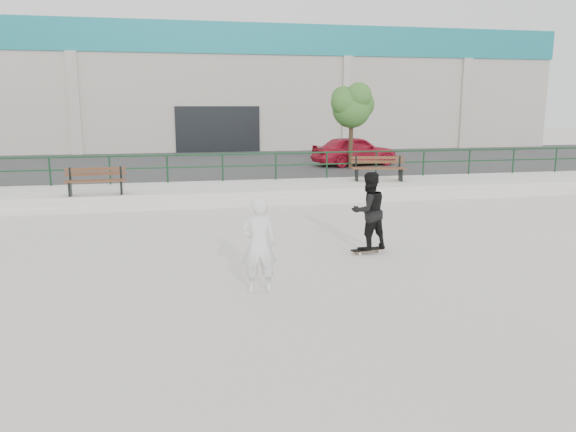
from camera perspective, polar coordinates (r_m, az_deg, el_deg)
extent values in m
plane|color=silver|center=(10.85, 4.27, -6.44)|extent=(120.00, 120.00, 0.00)
cube|color=beige|center=(19.87, -3.38, 2.43)|extent=(30.00, 3.00, 0.50)
cube|color=#393939|center=(28.23, -5.99, 5.01)|extent=(60.00, 14.00, 0.50)
cylinder|color=#163C22|center=(21.00, -3.96, 6.33)|extent=(28.00, 0.06, 0.06)
cylinder|color=#163C22|center=(21.04, -3.94, 5.11)|extent=(28.00, 0.05, 0.05)
cylinder|color=#163C22|center=(21.24, -23.04, 4.16)|extent=(0.06, 0.06, 1.00)
cylinder|color=#163C22|center=(20.95, -17.65, 4.44)|extent=(0.06, 0.06, 1.00)
cylinder|color=#163C22|center=(20.84, -12.16, 4.69)|extent=(0.06, 0.06, 1.00)
cylinder|color=#163C22|center=(20.93, -6.66, 4.89)|extent=(0.06, 0.06, 1.00)
cylinder|color=#163C22|center=(21.21, -1.25, 5.05)|extent=(0.06, 0.06, 1.00)
cylinder|color=#163C22|center=(21.67, 3.97, 5.16)|extent=(0.06, 0.06, 1.00)
cylinder|color=#163C22|center=(22.30, 8.94, 5.22)|extent=(0.06, 0.06, 1.00)
cylinder|color=#163C22|center=(23.09, 13.60, 5.24)|extent=(0.06, 0.06, 1.00)
cylinder|color=#163C22|center=(24.01, 17.93, 5.23)|extent=(0.06, 0.06, 1.00)
cylinder|color=#163C22|center=(25.07, 21.92, 5.20)|extent=(0.06, 0.06, 1.00)
cylinder|color=#163C22|center=(26.23, 25.57, 5.15)|extent=(0.06, 0.06, 1.00)
cube|color=beige|center=(42.02, -8.18, 12.11)|extent=(44.00, 16.00, 8.00)
cube|color=teal|center=(42.19, -8.30, 16.32)|extent=(44.20, 16.20, 1.80)
cube|color=black|center=(34.03, -7.12, 8.32)|extent=(5.00, 0.15, 3.20)
cube|color=beige|center=(34.19, -20.87, 10.21)|extent=(0.60, 0.25, 6.20)
cube|color=beige|center=(35.54, 6.02, 10.89)|extent=(0.60, 0.25, 6.20)
cube|color=beige|center=(38.75, 17.54, 10.46)|extent=(0.60, 0.25, 6.20)
cube|color=#542D1C|center=(18.47, -19.01, 3.33)|extent=(1.85, 0.21, 0.04)
cube|color=#542D1C|center=(18.65, -18.97, 3.40)|extent=(1.85, 0.21, 0.04)
cube|color=#542D1C|center=(18.84, -18.93, 3.48)|extent=(1.85, 0.21, 0.04)
cube|color=#542D1C|center=(18.89, -18.95, 4.09)|extent=(1.85, 0.13, 0.10)
cube|color=#542D1C|center=(18.88, -18.98, 4.52)|extent=(1.85, 0.13, 0.10)
cube|color=black|center=(18.76, -21.27, 2.59)|extent=(0.08, 0.52, 0.43)
cube|color=black|center=(18.97, -21.27, 3.96)|extent=(0.06, 0.05, 0.43)
cube|color=black|center=(18.64, -16.57, 2.84)|extent=(0.08, 0.52, 0.43)
cube|color=black|center=(18.85, -16.62, 4.22)|extent=(0.06, 0.05, 0.43)
cube|color=#542D1C|center=(20.98, 9.29, 4.76)|extent=(1.96, 0.54, 0.04)
cube|color=#542D1C|center=(21.17, 9.21, 4.82)|extent=(1.96, 0.54, 0.04)
cube|color=#542D1C|center=(21.37, 9.12, 4.88)|extent=(1.96, 0.54, 0.04)
cube|color=#542D1C|center=(21.43, 9.10, 5.46)|extent=(1.94, 0.45, 0.11)
cube|color=#542D1C|center=(21.42, 9.12, 5.86)|extent=(1.94, 0.45, 0.11)
cube|color=black|center=(21.09, 6.98, 4.19)|extent=(0.18, 0.55, 0.46)
cube|color=black|center=(21.32, 6.91, 5.49)|extent=(0.08, 0.07, 0.46)
cube|color=black|center=(21.35, 11.37, 4.14)|extent=(0.18, 0.55, 0.46)
cube|color=black|center=(21.58, 11.27, 5.42)|extent=(0.08, 0.07, 0.46)
cylinder|color=#472E23|center=(25.14, 6.40, 7.38)|extent=(0.19, 0.19, 2.24)
sphere|color=#3B6625|center=(25.09, 6.47, 10.78)|extent=(1.68, 1.68, 1.68)
sphere|color=#3B6625|center=(25.50, 7.30, 11.19)|extent=(1.31, 1.31, 1.31)
sphere|color=#3B6625|center=(24.80, 5.79, 11.44)|extent=(1.21, 1.21, 1.21)
sphere|color=#3B6625|center=(24.80, 7.20, 12.06)|extent=(1.12, 1.12, 1.12)
sphere|color=#3B6625|center=(25.36, 5.61, 11.86)|extent=(1.03, 1.03, 1.03)
imported|color=#B6162E|center=(26.50, 6.79, 6.62)|extent=(4.27, 2.42, 1.37)
cube|color=black|center=(12.81, 8.08, -3.36)|extent=(0.80, 0.37, 0.02)
cube|color=brown|center=(12.81, 8.08, -3.43)|extent=(0.80, 0.37, 0.01)
cube|color=#99999E|center=(12.68, 7.09, -3.67)|extent=(0.09, 0.17, 0.03)
cube|color=#99999E|center=(12.96, 9.05, -3.41)|extent=(0.09, 0.17, 0.03)
cylinder|color=#EFE4C7|center=(12.61, 7.31, -3.84)|extent=(0.06, 0.04, 0.06)
cylinder|color=#EFE4C7|center=(12.77, 6.86, -3.65)|extent=(0.06, 0.04, 0.06)
cylinder|color=#EFE4C7|center=(12.89, 9.28, -3.57)|extent=(0.06, 0.04, 0.06)
cylinder|color=#EFE4C7|center=(13.04, 8.82, -3.38)|extent=(0.06, 0.04, 0.06)
imported|color=black|center=(12.62, 8.19, 0.52)|extent=(0.98, 0.84, 1.74)
imported|color=white|center=(9.87, -3.00, -2.96)|extent=(0.66, 0.45, 1.74)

